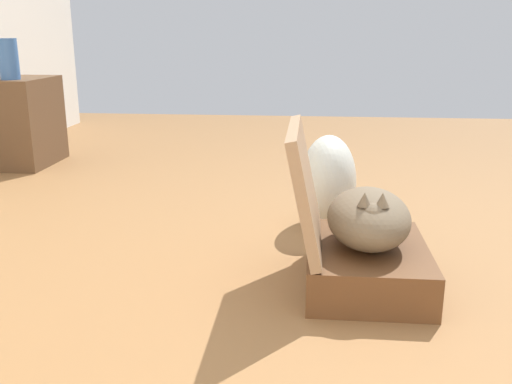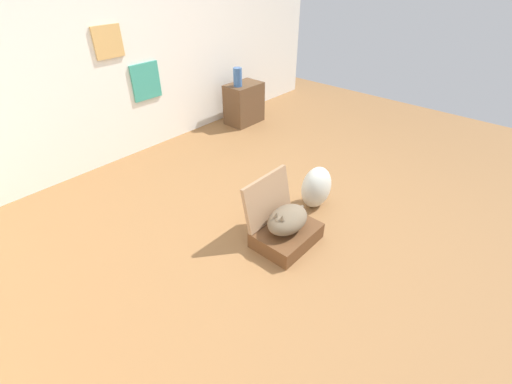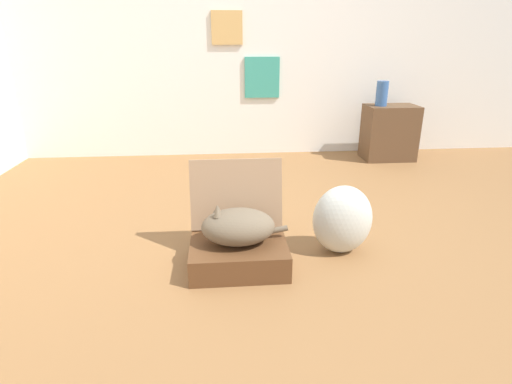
# 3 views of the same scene
# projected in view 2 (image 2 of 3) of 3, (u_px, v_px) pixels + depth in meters

# --- Properties ---
(ground_plane) EXTENTS (7.68, 7.68, 0.00)m
(ground_plane) POSITION_uv_depth(u_px,v_px,m) (282.00, 219.00, 3.29)
(ground_plane) COLOR olive
(ground_plane) RESTS_ON ground
(wall_back) EXTENTS (6.40, 0.15, 2.60)m
(wall_back) POSITION_uv_depth(u_px,v_px,m) (123.00, 39.00, 3.81)
(wall_back) COLOR silver
(wall_back) RESTS_ON ground
(suitcase_base) EXTENTS (0.54, 0.41, 0.15)m
(suitcase_base) POSITION_uv_depth(u_px,v_px,m) (286.00, 235.00, 2.98)
(suitcase_base) COLOR brown
(suitcase_base) RESTS_ON ground
(suitcase_lid) EXTENTS (0.54, 0.12, 0.41)m
(suitcase_lid) POSITION_uv_depth(u_px,v_px,m) (267.00, 199.00, 2.95)
(suitcase_lid) COLOR #9B7756
(suitcase_lid) RESTS_ON suitcase_base
(cat) EXTENTS (0.48, 0.28, 0.22)m
(cat) POSITION_uv_depth(u_px,v_px,m) (287.00, 220.00, 2.88)
(cat) COLOR brown
(cat) RESTS_ON suitcase_base
(plastic_bag_white) EXTENTS (0.35, 0.25, 0.42)m
(plastic_bag_white) POSITION_uv_depth(u_px,v_px,m) (316.00, 187.00, 3.36)
(plastic_bag_white) COLOR silver
(plastic_bag_white) RESTS_ON ground
(side_table) EXTENTS (0.52, 0.35, 0.57)m
(side_table) POSITION_uv_depth(u_px,v_px,m) (244.00, 103.00, 5.05)
(side_table) COLOR brown
(side_table) RESTS_ON ground
(vase_tall) EXTENTS (0.12, 0.12, 0.25)m
(vase_tall) POSITION_uv_depth(u_px,v_px,m) (238.00, 77.00, 4.73)
(vase_tall) COLOR #38609E
(vase_tall) RESTS_ON side_table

